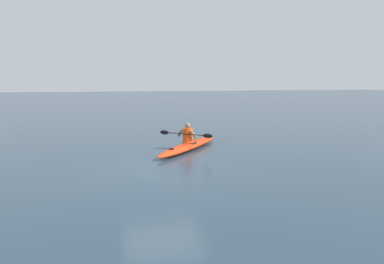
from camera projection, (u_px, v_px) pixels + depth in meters
ground_plane at (163, 169)px, 10.19m from camera, size 160.00×160.00×0.00m
kayak at (189, 146)px, 13.06m from camera, size 3.53×3.89×0.30m
kayaker at (187, 134)px, 12.86m from camera, size 1.76×1.55×0.79m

